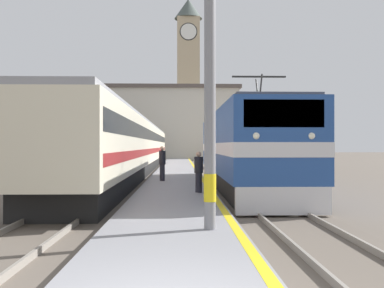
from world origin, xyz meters
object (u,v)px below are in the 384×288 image
passenger_train (136,146)px  clock_tower (188,73)px  second_waiting_passenger (199,171)px  locomotive_train (244,149)px  catenary_mast (215,59)px  person_on_platform (162,162)px

passenger_train → clock_tower: clock_tower is taller
second_waiting_passenger → clock_tower: 62.87m
locomotive_train → catenary_mast: bearing=-101.3°
passenger_train → second_waiting_passenger: bearing=-76.5°
catenary_mast → clock_tower: (0.74, 68.99, 10.78)m
catenary_mast → locomotive_train: bearing=78.7°
locomotive_train → passenger_train: locomotive_train is taller
passenger_train → catenary_mast: 25.20m
locomotive_train → clock_tower: size_ratio=0.59×
person_on_platform → second_waiting_passenger: 5.90m
locomotive_train → person_on_platform: locomotive_train is taller
clock_tower → passenger_train: bearing=-96.3°
passenger_train → second_waiting_passenger: 17.67m
passenger_train → person_on_platform: passenger_train is taller
passenger_train → catenary_mast: catenary_mast is taller
catenary_mast → second_waiting_passenger: (-0.02, 7.63, -2.87)m
passenger_train → person_on_platform: bearing=-77.7°
locomotive_train → person_on_platform: (-3.87, 2.17, -0.69)m
person_on_platform → second_waiting_passenger: size_ratio=1.13×
clock_tower → locomotive_train: bearing=-88.5°
passenger_train → second_waiting_passenger: (4.12, -17.15, -0.94)m
person_on_platform → clock_tower: (2.39, 55.69, 13.53)m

